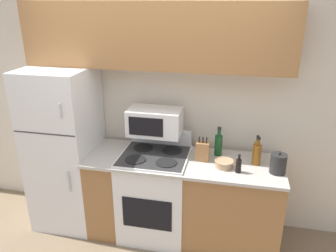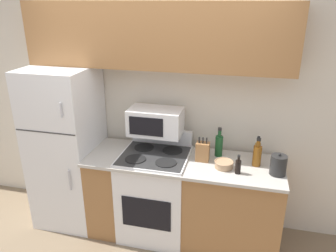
# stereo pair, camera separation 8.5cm
# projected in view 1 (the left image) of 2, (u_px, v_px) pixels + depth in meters

# --- Properties ---
(ground_plane) EXTENTS (12.00, 12.00, 0.00)m
(ground_plane) POSITION_uv_depth(u_px,v_px,m) (145.00, 249.00, 3.34)
(ground_plane) COLOR #7F6B51
(wall_back) EXTENTS (8.00, 0.05, 2.55)m
(wall_back) POSITION_uv_depth(u_px,v_px,m) (160.00, 109.00, 3.52)
(wall_back) COLOR beige
(wall_back) RESTS_ON ground_plane
(lower_cabinets) EXTENTS (1.93, 0.67, 0.91)m
(lower_cabinets) POSITION_uv_depth(u_px,v_px,m) (183.00, 198.00, 3.40)
(lower_cabinets) COLOR #9E6B3D
(lower_cabinets) RESTS_ON ground_plane
(refrigerator) EXTENTS (0.66, 0.70, 1.75)m
(refrigerator) POSITION_uv_depth(u_px,v_px,m) (65.00, 149.00, 3.52)
(refrigerator) COLOR white
(refrigerator) RESTS_ON ground_plane
(upper_cabinets) EXTENTS (2.59, 0.32, 0.62)m
(upper_cabinets) POSITION_uv_depth(u_px,v_px,m) (155.00, 36.00, 3.07)
(upper_cabinets) COLOR #9E6B3D
(upper_cabinets) RESTS_ON refrigerator
(stove) EXTENTS (0.68, 0.65, 1.08)m
(stove) POSITION_uv_depth(u_px,v_px,m) (155.00, 193.00, 3.44)
(stove) COLOR white
(stove) RESTS_ON ground_plane
(microwave) EXTENTS (0.54, 0.32, 0.27)m
(microwave) POSITION_uv_depth(u_px,v_px,m) (155.00, 122.00, 3.31)
(microwave) COLOR white
(microwave) RESTS_ON stove
(knife_block) EXTENTS (0.13, 0.09, 0.25)m
(knife_block) POSITION_uv_depth(u_px,v_px,m) (203.00, 151.00, 3.18)
(knife_block) COLOR #9E6B3D
(knife_block) RESTS_ON lower_cabinets
(bowl) EXTENTS (0.18, 0.18, 0.07)m
(bowl) POSITION_uv_depth(u_px,v_px,m) (224.00, 163.00, 3.07)
(bowl) COLOR tan
(bowl) RESTS_ON lower_cabinets
(bottle_whiskey) EXTENTS (0.08, 0.08, 0.28)m
(bottle_whiskey) POSITION_uv_depth(u_px,v_px,m) (257.00, 154.00, 3.10)
(bottle_whiskey) COLOR brown
(bottle_whiskey) RESTS_ON lower_cabinets
(bottle_soy_sauce) EXTENTS (0.05, 0.05, 0.18)m
(bottle_soy_sauce) POSITION_uv_depth(u_px,v_px,m) (239.00, 165.00, 2.96)
(bottle_soy_sauce) COLOR black
(bottle_soy_sauce) RESTS_ON lower_cabinets
(bottle_vinegar) EXTENTS (0.06, 0.06, 0.24)m
(bottle_vinegar) POSITION_uv_depth(u_px,v_px,m) (257.00, 149.00, 3.23)
(bottle_vinegar) COLOR olive
(bottle_vinegar) RESTS_ON lower_cabinets
(bottle_wine_green) EXTENTS (0.08, 0.08, 0.30)m
(bottle_wine_green) POSITION_uv_depth(u_px,v_px,m) (218.00, 144.00, 3.28)
(bottle_wine_green) COLOR #194C23
(bottle_wine_green) RESTS_ON lower_cabinets
(kettle) EXTENTS (0.15, 0.15, 0.21)m
(kettle) POSITION_uv_depth(u_px,v_px,m) (278.00, 164.00, 2.95)
(kettle) COLOR black
(kettle) RESTS_ON lower_cabinets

